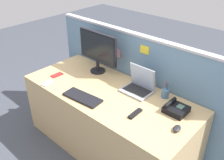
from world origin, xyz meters
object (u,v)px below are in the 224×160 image
at_px(keyboard_main, 82,97).
at_px(tv_remote, 135,114).
at_px(desktop_monitor, 98,49).
at_px(laptop, 139,85).
at_px(desk_phone, 176,109).
at_px(computer_mouse_right_hand, 177,129).
at_px(cell_phone_silver_slab, 47,83).
at_px(pen_cup, 165,93).
at_px(cell_phone_red_case, 57,75).

xyz_separation_m(keyboard_main, tv_remote, (0.54, 0.15, -0.00)).
height_order(desktop_monitor, keyboard_main, desktop_monitor).
height_order(laptop, desk_phone, laptop).
height_order(computer_mouse_right_hand, cell_phone_silver_slab, computer_mouse_right_hand).
relative_size(laptop, desk_phone, 1.55).
height_order(pen_cup, cell_phone_red_case, pen_cup).
distance_m(desktop_monitor, pen_cup, 0.92).
bearing_deg(laptop, tv_remote, -57.53).
height_order(desktop_monitor, computer_mouse_right_hand, desktop_monitor).
height_order(laptop, keyboard_main, laptop).
relative_size(desk_phone, tv_remote, 1.15).
relative_size(desktop_monitor, laptop, 1.82).
bearing_deg(desk_phone, desktop_monitor, 175.38).
relative_size(pen_cup, cell_phone_silver_slab, 1.30).
bearing_deg(laptop, cell_phone_silver_slab, -146.08).
relative_size(laptop, keyboard_main, 0.75).
distance_m(computer_mouse_right_hand, pen_cup, 0.49).
bearing_deg(desk_phone, computer_mouse_right_hand, -57.40).
relative_size(laptop, tv_remote, 1.78).
bearing_deg(computer_mouse_right_hand, pen_cup, 126.19).
bearing_deg(keyboard_main, desk_phone, 22.81).
relative_size(computer_mouse_right_hand, tv_remote, 0.59).
bearing_deg(tv_remote, cell_phone_red_case, 179.28).
relative_size(desk_phone, computer_mouse_right_hand, 1.95).
height_order(desk_phone, cell_phone_silver_slab, desk_phone).
bearing_deg(computer_mouse_right_hand, desktop_monitor, 158.75).
bearing_deg(cell_phone_silver_slab, desk_phone, 8.89).
distance_m(cell_phone_silver_slab, tv_remote, 1.07).
bearing_deg(cell_phone_silver_slab, laptop, 21.98).
relative_size(desktop_monitor, tv_remote, 3.23).
height_order(desktop_monitor, tv_remote, desktop_monitor).
distance_m(laptop, desk_phone, 0.47).
height_order(pen_cup, cell_phone_silver_slab, pen_cup).
xyz_separation_m(desk_phone, cell_phone_silver_slab, (-1.30, -0.49, -0.03)).
relative_size(desk_phone, cell_phone_red_case, 1.40).
height_order(laptop, tv_remote, laptop).
relative_size(cell_phone_silver_slab, tv_remote, 0.81).
height_order(desk_phone, cell_phone_red_case, desk_phone).
height_order(laptop, pen_cup, laptop).
distance_m(laptop, keyboard_main, 0.59).
relative_size(pen_cup, cell_phone_red_case, 1.28).
bearing_deg(pen_cup, desktop_monitor, -176.71).
bearing_deg(pen_cup, laptop, -164.63).
bearing_deg(keyboard_main, cell_phone_red_case, 162.74).
height_order(keyboard_main, tv_remote, keyboard_main).
relative_size(desk_phone, pen_cup, 1.09).
bearing_deg(computer_mouse_right_hand, laptop, 147.73).
bearing_deg(cell_phone_red_case, desk_phone, 14.48).
bearing_deg(desktop_monitor, keyboard_main, -60.16).
bearing_deg(cell_phone_silver_slab, keyboard_main, -4.59).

